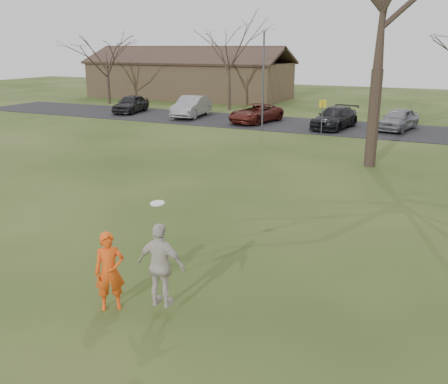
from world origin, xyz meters
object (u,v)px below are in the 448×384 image
at_px(car_2, 256,113).
at_px(car_3, 335,118).
at_px(car_1, 191,107).
at_px(car_0, 131,104).
at_px(catching_play, 161,265).
at_px(building, 189,78).
at_px(lamp_post, 263,65).
at_px(player_defender, 110,271).
at_px(car_4, 398,119).

relative_size(car_2, car_3, 0.99).
xyz_separation_m(car_1, car_2, (5.35, -0.51, -0.14)).
relative_size(car_0, catching_play, 1.88).
xyz_separation_m(car_3, building, (-18.21, 13.49, 1.22)).
relative_size(car_0, lamp_post, 0.65).
relative_size(car_2, catching_play, 2.09).
relative_size(player_defender, building, 0.08).
distance_m(car_4, building, 25.33).
relative_size(car_3, car_4, 1.15).
height_order(car_4, lamp_post, lamp_post).
distance_m(car_3, car_4, 3.91).
height_order(building, lamp_post, lamp_post).
height_order(car_0, building, building).
distance_m(car_4, catching_play, 25.28).
height_order(car_2, lamp_post, lamp_post).
xyz_separation_m(player_defender, car_3, (-1.12, 24.47, -0.11)).
bearing_deg(building, car_2, -46.40).
xyz_separation_m(player_defender, car_4, (2.67, 25.45, -0.10)).
relative_size(car_1, car_2, 1.02).
relative_size(car_4, lamp_post, 0.64).
xyz_separation_m(car_2, lamp_post, (1.31, -2.17, 3.29)).
relative_size(car_1, car_3, 1.01).
xyz_separation_m(car_1, lamp_post, (6.66, -2.68, 3.16)).
distance_m(car_1, car_4, 14.66).
bearing_deg(car_0, car_1, -10.83).
relative_size(car_0, car_4, 1.03).
bearing_deg(catching_play, car_3, 95.19).
distance_m(car_1, car_2, 5.38).
xyz_separation_m(car_2, car_4, (9.30, 0.82, 0.05)).
bearing_deg(building, player_defender, -63.01).
xyz_separation_m(player_defender, car_2, (-6.64, 24.63, -0.15)).
distance_m(player_defender, catching_play, 1.13).
bearing_deg(car_2, car_0, -171.54).
bearing_deg(catching_play, car_4, 86.41).
xyz_separation_m(car_1, car_4, (14.66, 0.31, -0.09)).
height_order(car_3, catching_play, catching_play).
distance_m(car_1, building, 14.82).
bearing_deg(lamp_post, player_defender, -76.65).
xyz_separation_m(catching_play, lamp_post, (-6.41, 22.23, 2.89)).
bearing_deg(catching_play, car_2, 107.55).
xyz_separation_m(car_4, catching_play, (-1.58, -25.22, 0.36)).
height_order(car_1, building, building).
bearing_deg(building, car_4, -29.63).
bearing_deg(lamp_post, car_0, 167.16).
distance_m(car_0, car_3, 16.43).
xyz_separation_m(car_0, catching_play, (18.61, -25.01, 0.34)).
relative_size(car_3, catching_play, 2.11).
distance_m(car_0, car_1, 5.54).
relative_size(car_0, car_2, 0.90).
distance_m(car_4, lamp_post, 9.13).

